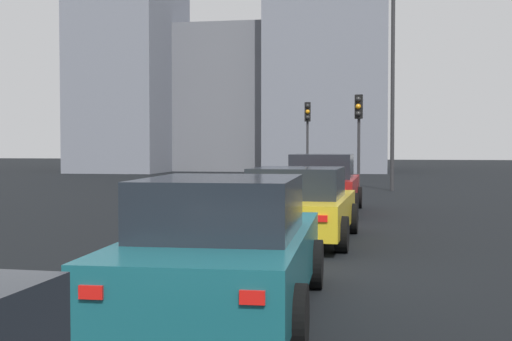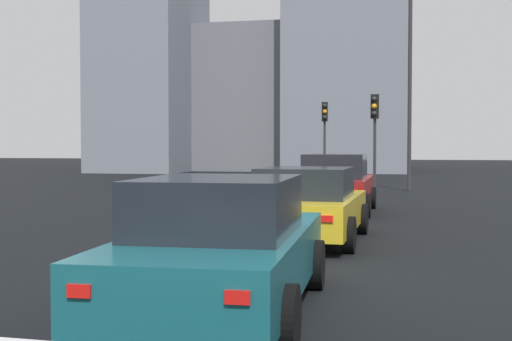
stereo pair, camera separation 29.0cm
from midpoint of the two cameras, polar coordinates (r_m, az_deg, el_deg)
ground_plane at (r=9.93m, az=2.64°, el=-9.33°), size 160.00×160.00×0.20m
car_red_lead at (r=19.10m, az=7.12°, el=-1.18°), size 4.33×2.12×1.63m
car_yellow_second at (r=13.31m, az=4.90°, el=-2.91°), size 4.32×2.23×1.44m
car_teal_third at (r=7.61m, az=-1.79°, el=-6.47°), size 4.67×2.13×1.52m
traffic_light_near_left at (r=32.10m, az=6.02°, el=3.78°), size 0.33×0.31×3.89m
traffic_light_near_right at (r=25.82m, az=10.21°, el=3.97°), size 0.33×0.30×3.76m
street_lamp_kerbside at (r=28.71m, az=13.04°, el=8.83°), size 0.56×0.36×9.14m
building_facade_left at (r=52.57m, az=8.10°, el=8.92°), size 14.74×8.28×16.21m
building_facade_center at (r=53.30m, az=-0.58°, el=5.80°), size 10.28×10.47×10.57m
building_facade_right at (r=50.34m, az=-8.67°, el=9.48°), size 9.70×6.13×16.67m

